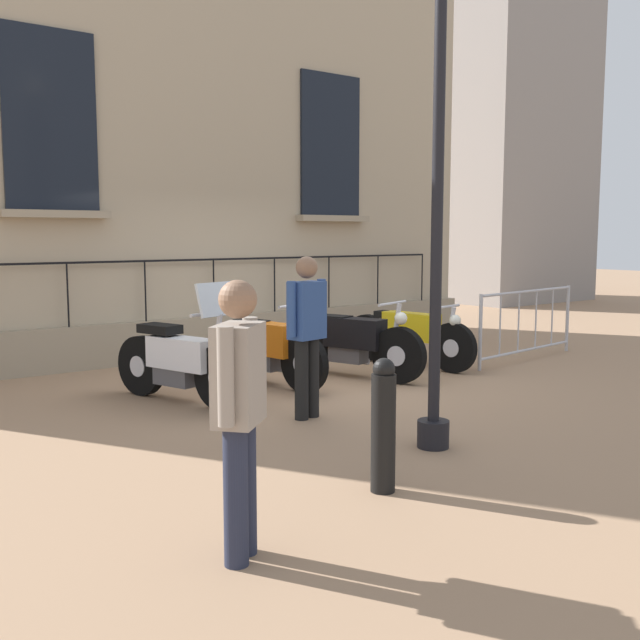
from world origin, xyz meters
name	(u,v)px	position (x,y,z in m)	size (l,w,h in m)	color
ground_plane	(313,382)	(0.00, 0.00, 0.00)	(60.00, 60.00, 0.00)	#9E7A5B
building_facade	(198,144)	(-2.94, 0.00, 3.23)	(0.82, 10.55, 6.65)	tan
motorcycle_white	(181,362)	(0.06, -1.85, 0.46)	(1.90, 0.81, 1.36)	black
motorcycle_orange	(267,349)	(-0.17, -0.57, 0.45)	(1.96, 0.64, 1.04)	black
motorcycle_black	(352,343)	(0.08, 0.58, 0.45)	(2.05, 0.89, 1.02)	black
motorcycle_yellow	(409,336)	(-0.06, 1.73, 0.44)	(2.14, 0.66, 0.91)	black
lamppost	(439,108)	(2.95, -0.87, 2.90)	(0.35, 0.35, 4.94)	black
crowd_barrier	(527,322)	(0.61, 3.48, 0.57)	(0.35, 2.47, 1.05)	#B7B7BF
bollard	(383,425)	(3.52, -1.97, 0.49)	(0.18, 0.18, 0.98)	black
pedestrian_standing	(307,328)	(1.45, -1.14, 0.92)	(0.29, 0.52, 1.64)	black
pedestrian_walking	(239,405)	(3.87, -3.37, 0.90)	(0.40, 0.42, 1.61)	#23283D
distant_building	(504,143)	(-6.35, 11.35, 4.38)	(3.46, 4.18, 8.75)	gray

